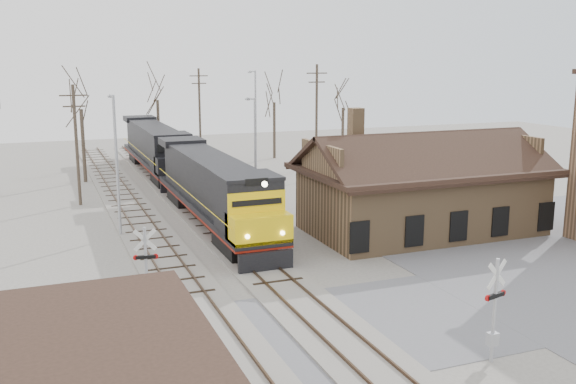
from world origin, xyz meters
name	(u,v)px	position (x,y,z in m)	size (l,w,h in m)	color
ground	(330,331)	(0.00, 0.00, 0.00)	(140.00, 140.00, 0.00)	#9D988E
road	(330,330)	(0.00, 0.00, 0.01)	(60.00, 9.00, 0.03)	slate
track_main	(227,236)	(0.00, 15.00, 0.07)	(3.40, 90.00, 0.24)	#9D988E
track_siding	(155,244)	(-4.50, 15.00, 0.07)	(3.40, 90.00, 0.24)	#9D988E
depot	(421,194)	(11.99, 12.00, 2.41)	(15.20, 9.31, 7.90)	olive
locomotive_lead	(215,190)	(0.00, 17.85, 2.50)	(3.20, 21.42, 4.76)	black
locomotive_trailing	(156,148)	(0.00, 39.54, 2.50)	(3.20, 21.42, 4.50)	black
crossbuck_near	(494,314)	(4.33, -4.65, 1.86)	(1.10, 0.37, 3.94)	#A5A8AD
crossbuck_far	(146,272)	(-6.55, 4.85, 1.80)	(1.08, 0.28, 3.79)	#A5A8AD
streetlight_a	(116,158)	(-6.12, 17.95, 4.92)	(0.25, 2.04, 8.77)	#A5A8AD
streetlight_b	(255,148)	(4.01, 21.50, 4.62)	(0.25, 2.04, 8.18)	#A5A8AD
streetlight_c	(255,117)	(9.17, 36.72, 5.46)	(0.25, 2.04, 9.83)	#A5A8AD
utility_pole_a	(77,143)	(-7.86, 27.91, 4.75)	(2.00, 0.24, 9.06)	#382D23
utility_pole_b	(200,113)	(6.10, 46.57, 5.19)	(2.00, 0.24, 9.93)	#382D23
utility_pole_c	(316,119)	(13.47, 31.85, 5.45)	(2.00, 0.24, 10.44)	#382D23
tree_b	(80,97)	(-6.78, 37.61, 7.62)	(4.37, 4.37, 10.71)	#382D23
tree_c	(157,90)	(2.12, 49.67, 7.52)	(4.31, 4.31, 10.57)	#382D23
tree_d	(274,93)	(14.08, 44.77, 7.24)	(4.15, 4.15, 10.17)	#382D23
tree_e	(343,99)	(20.61, 40.82, 6.64)	(3.81, 3.81, 9.34)	#382D23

